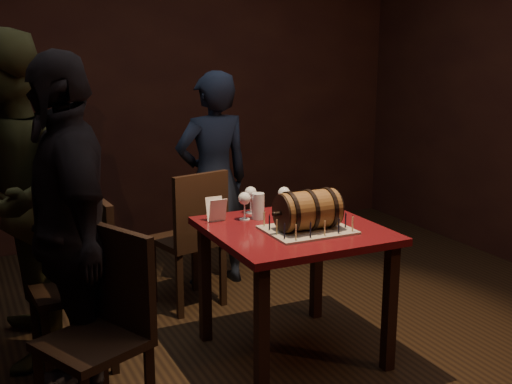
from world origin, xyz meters
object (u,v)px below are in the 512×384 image
Objects in this scene: person_left_rear at (10,201)px; pint_of_ale at (258,207)px; person_back at (213,180)px; wine_glass_mid at (251,194)px; pub_table at (294,246)px; wine_glass_left at (245,200)px; chair_left_front at (107,323)px; person_left_front at (69,235)px; chair_back at (193,232)px; barrel_cake at (308,210)px; chair_left_rear at (85,274)px; wine_glass_right at (284,194)px.

pint_of_ale is at bearing 79.90° from person_left_rear.
person_left_rear reaches higher than person_back.
person_left_rear is (-1.29, 0.39, 0.08)m from pint_of_ale.
wine_glass_mid is at bearing 79.64° from person_back.
pub_table is at bearing 85.87° from person_back.
pub_table is 0.38m from wine_glass_left.
person_left_front is (-0.09, 0.32, 0.33)m from chair_left_front.
pub_table is 0.58× the size of person_back.
chair_back is at bearing 110.53° from wine_glass_mid.
chair_left_front reaches higher than pub_table.
person_left_front is at bearing -169.34° from pint_of_ale.
person_left_front is (0.21, -0.59, -0.05)m from person_left_rear.
wine_glass_mid is 0.09× the size of person_left_rear.
barrel_cake is at bearing -75.50° from wine_glass_mid.
barrel_cake is 2.35× the size of wine_glass_left.
wine_glass_left is 1.00× the size of wine_glass_mid.
chair_left_rear is at bearing 171.65° from pint_of_ale.
wine_glass_left is 0.17× the size of chair_left_front.
wine_glass_mid is at bearing 106.95° from person_left_front.
person_back is at bearing 51.51° from chair_back.
barrel_cake is at bearing -58.83° from wine_glass_left.
wine_glass_right is (0.17, -0.09, 0.00)m from wine_glass_mid.
chair_left_rear reaches higher than pub_table.
pint_of_ale is at bearing 27.59° from chair_left_front.
pint_of_ale is 0.16× the size of chair_back.
wine_glass_right is at bearing 72.96° from pub_table.
person_back is at bearing 53.54° from chair_left_front.
wine_glass_right is 1.29m from person_left_front.
barrel_cake is 1.33m from person_back.
person_left_rear reaches higher than person_left_front.
pint_of_ale is 0.16× the size of chair_left_rear.
person_left_rear is at bearing 166.60° from wine_glass_right.
pub_table is 5.59× the size of wine_glass_mid.
chair_back reaches higher than pint_of_ale.
chair_left_rear is at bearing 59.45° from person_left_rear.
pub_table is at bearing 72.53° from person_left_rear.
chair_back is 1.00× the size of chair_left_rear.
chair_left_rear reaches higher than pint_of_ale.
person_left_front is (-1.20, -1.19, 0.08)m from person_back.
person_left_rear is (-1.48, 0.35, 0.04)m from wine_glass_right.
chair_left_front is (-1.10, -0.28, -0.12)m from pub_table.
wine_glass_right is 0.17× the size of chair_back.
person_left_front reaches higher than wine_glass_left.
chair_left_rear is 0.54× the size of person_left_front.
barrel_cake is 1.24m from chair_left_rear.
pub_table is 0.25m from barrel_cake.
wine_glass_mid is at bearing 51.18° from wine_glass_left.
wine_glass_left is 0.09× the size of person_left_rear.
pub_table is 0.97× the size of chair_left_front.
wine_glass_left reaches higher than pint_of_ale.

